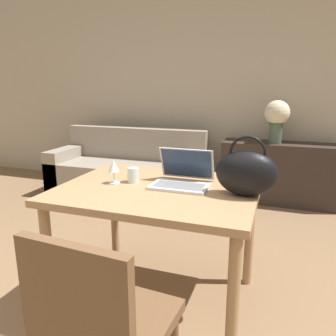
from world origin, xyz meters
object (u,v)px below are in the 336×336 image
Objects in this scene: drinking_glass at (133,175)px; wine_glass at (114,167)px; laptop at (183,175)px; handbag at (246,173)px; flower_vase at (277,117)px; couch at (128,172)px; chair at (101,324)px.

wine_glass reaches higher than drinking_glass.
handbag is (0.38, -0.09, 0.07)m from laptop.
flower_vase reaches higher than wine_glass.
handbag is at bearing 1.71° from wine_glass.
handbag reaches higher than drinking_glass.
wine_glass is at bearing -149.23° from drinking_glass.
drinking_glass is at bearing -62.89° from couch.
wine_glass is (-0.38, 0.83, 0.36)m from chair.
drinking_glass reaches higher than couch.
flower_vase is at bearing 67.91° from wine_glass.
chair is 6.00× the size of wine_glass.
laptop is (0.03, 0.94, 0.32)m from chair.
wine_glass is at bearing -66.07° from couch.
wine_glass is (-0.40, -0.11, 0.04)m from laptop.
handbag is 2.15m from flower_vase.
handbag reaches higher than laptop.
flower_vase is (1.73, 0.26, 0.72)m from couch.
chair is 3.01m from couch.
chair is 0.47× the size of couch.
chair is 1.83× the size of flower_vase.
couch is 2.15m from drinking_glass.
drinking_glass is 2.26m from flower_vase.
flower_vase reaches higher than couch.
wine_glass is at bearing -164.22° from laptop.
laptop is 3.70× the size of drinking_glass.
handbag reaches higher than wine_glass.
laptop is 2.12m from flower_vase.
chair is 0.98m from drinking_glass.
wine_glass is (0.85, -1.91, 0.58)m from couch.
flower_vase reaches higher than drinking_glass.
handbag is at bearing -49.18° from couch.
couch is at bearing 124.86° from laptop.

